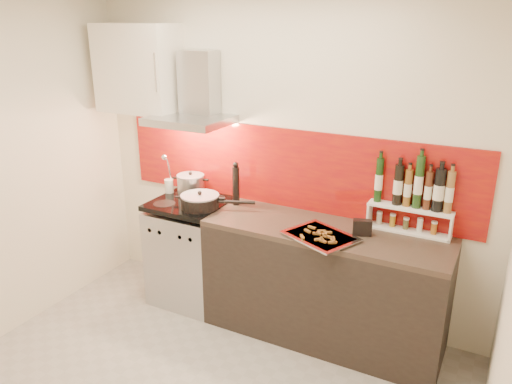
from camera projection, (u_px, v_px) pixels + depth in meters
The scene contains 13 objects.
back_wall at pixel (282, 158), 3.96m from camera, with size 3.40×0.02×2.60m, color silver.
backsplash at pixel (287, 168), 3.96m from camera, with size 3.00×0.02×0.64m, color maroon.
range_stove at pixel (192, 252), 4.30m from camera, with size 0.60×0.60×0.91m.
counter at pixel (324, 283), 3.78m from camera, with size 1.80×0.60×0.90m.
range_hood at pixel (195, 98), 3.99m from camera, with size 0.62×0.50×0.61m.
upper_cabinet at pixel (138, 69), 4.15m from camera, with size 0.70×0.35×0.72m, color white.
stock_pot at pixel (191, 184), 4.28m from camera, with size 0.24×0.24×0.20m.
saute_pan at pixel (201, 201), 3.99m from camera, with size 0.57×0.33×0.14m.
utensil_jar at pixel (169, 182), 4.31m from camera, with size 0.08×0.12×0.37m.
pepper_mill at pixel (236, 184), 4.04m from camera, with size 0.06×0.06×0.36m.
step_shelf at pixel (414, 199), 3.50m from camera, with size 0.59×0.16×0.56m.
caddy_box at pixel (362, 227), 3.50m from camera, with size 0.13×0.06×0.11m, color black.
baking_tray at pixel (321, 236), 3.47m from camera, with size 0.57×0.52×0.03m.
Camera 1 is at (1.59, -2.09, 2.36)m, focal length 35.00 mm.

